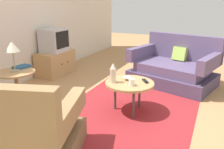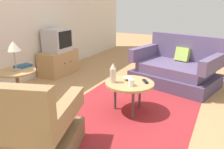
{
  "view_description": "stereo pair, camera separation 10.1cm",
  "coord_description": "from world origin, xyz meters",
  "px_view_note": "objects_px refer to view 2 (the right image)",
  "views": [
    {
      "loc": [
        -3.0,
        -1.16,
        1.55
      ],
      "look_at": [
        -0.12,
        0.15,
        0.55
      ],
      "focal_mm": 37.05,
      "sensor_mm": 36.0,
      "label": 1
    },
    {
      "loc": [
        -2.95,
        -1.26,
        1.55
      ],
      "look_at": [
        -0.12,
        0.15,
        0.55
      ],
      "focal_mm": 37.05,
      "sensor_mm": 36.0,
      "label": 2
    }
  ],
  "objects_px": {
    "coffee_table": "(130,85)",
    "bowl": "(127,79)",
    "television": "(57,40)",
    "table_lamp": "(13,47)",
    "tv_remote_dark": "(145,81)",
    "book": "(23,66)",
    "armchair": "(28,133)",
    "side_table": "(18,82)",
    "tv_stand": "(59,62)",
    "mug": "(131,82)",
    "couch": "(176,69)",
    "vase": "(113,73)"
  },
  "relations": [
    {
      "from": "table_lamp",
      "to": "book",
      "type": "height_order",
      "value": "table_lamp"
    },
    {
      "from": "table_lamp",
      "to": "armchair",
      "type": "bearing_deg",
      "value": -128.58
    },
    {
      "from": "tv_remote_dark",
      "to": "book",
      "type": "distance_m",
      "value": 1.83
    },
    {
      "from": "bowl",
      "to": "vase",
      "type": "bearing_deg",
      "value": 140.57
    },
    {
      "from": "side_table",
      "to": "coffee_table",
      "type": "bearing_deg",
      "value": -64.77
    },
    {
      "from": "vase",
      "to": "tv_remote_dark",
      "type": "xyz_separation_m",
      "value": [
        0.22,
        -0.41,
        -0.13
      ]
    },
    {
      "from": "couch",
      "to": "television",
      "type": "height_order",
      "value": "television"
    },
    {
      "from": "coffee_table",
      "to": "television",
      "type": "relative_size",
      "value": 1.32
    },
    {
      "from": "bowl",
      "to": "book",
      "type": "relative_size",
      "value": 0.51
    },
    {
      "from": "tv_stand",
      "to": "tv_remote_dark",
      "type": "height_order",
      "value": "tv_stand"
    },
    {
      "from": "table_lamp",
      "to": "mug",
      "type": "bearing_deg",
      "value": -69.76
    },
    {
      "from": "armchair",
      "to": "coffee_table",
      "type": "xyz_separation_m",
      "value": [
        1.46,
        -0.49,
        0.11
      ]
    },
    {
      "from": "vase",
      "to": "bowl",
      "type": "height_order",
      "value": "vase"
    },
    {
      "from": "television",
      "to": "table_lamp",
      "type": "height_order",
      "value": "table_lamp"
    },
    {
      "from": "mug",
      "to": "bowl",
      "type": "height_order",
      "value": "mug"
    },
    {
      "from": "coffee_table",
      "to": "bowl",
      "type": "bearing_deg",
      "value": 41.71
    },
    {
      "from": "mug",
      "to": "bowl",
      "type": "relative_size",
      "value": 1.0
    },
    {
      "from": "armchair",
      "to": "book",
      "type": "xyz_separation_m",
      "value": [
        0.95,
        1.03,
        0.32
      ]
    },
    {
      "from": "tv_stand",
      "to": "side_table",
      "type": "bearing_deg",
      "value": -159.05
    },
    {
      "from": "couch",
      "to": "side_table",
      "type": "bearing_deg",
      "value": 65.8
    },
    {
      "from": "couch",
      "to": "table_lamp",
      "type": "bearing_deg",
      "value": 65.64
    },
    {
      "from": "television",
      "to": "bowl",
      "type": "relative_size",
      "value": 4.09
    },
    {
      "from": "book",
      "to": "television",
      "type": "bearing_deg",
      "value": 30.91
    },
    {
      "from": "armchair",
      "to": "vase",
      "type": "relative_size",
      "value": 4.04
    },
    {
      "from": "coffee_table",
      "to": "tv_stand",
      "type": "xyz_separation_m",
      "value": [
        1.03,
        2.12,
        -0.16
      ]
    },
    {
      "from": "table_lamp",
      "to": "book",
      "type": "relative_size",
      "value": 1.66
    },
    {
      "from": "television",
      "to": "tv_remote_dark",
      "type": "relative_size",
      "value": 3.34
    },
    {
      "from": "coffee_table",
      "to": "tv_remote_dark",
      "type": "height_order",
      "value": "tv_remote_dark"
    },
    {
      "from": "bowl",
      "to": "tv_stand",
      "type": "bearing_deg",
      "value": 65.06
    },
    {
      "from": "couch",
      "to": "bowl",
      "type": "height_order",
      "value": "couch"
    },
    {
      "from": "table_lamp",
      "to": "tv_stand",
      "type": "bearing_deg",
      "value": 20.94
    },
    {
      "from": "coffee_table",
      "to": "table_lamp",
      "type": "relative_size",
      "value": 1.66
    },
    {
      "from": "couch",
      "to": "coffee_table",
      "type": "xyz_separation_m",
      "value": [
        -1.51,
        0.36,
        0.11
      ]
    },
    {
      "from": "tv_stand",
      "to": "mug",
      "type": "bearing_deg",
      "value": -117.56
    },
    {
      "from": "television",
      "to": "vase",
      "type": "xyz_separation_m",
      "value": [
        -1.13,
        -1.89,
        -0.17
      ]
    },
    {
      "from": "side_table",
      "to": "book",
      "type": "height_order",
      "value": "book"
    },
    {
      "from": "armchair",
      "to": "mug",
      "type": "distance_m",
      "value": 1.47
    },
    {
      "from": "armchair",
      "to": "coffee_table",
      "type": "distance_m",
      "value": 1.54
    },
    {
      "from": "armchair",
      "to": "side_table",
      "type": "distance_m",
      "value": 1.25
    },
    {
      "from": "bowl",
      "to": "television",
      "type": "bearing_deg",
      "value": 64.97
    },
    {
      "from": "armchair",
      "to": "book",
      "type": "distance_m",
      "value": 1.44
    },
    {
      "from": "mug",
      "to": "book",
      "type": "height_order",
      "value": "book"
    },
    {
      "from": "side_table",
      "to": "bowl",
      "type": "bearing_deg",
      "value": -61.35
    },
    {
      "from": "armchair",
      "to": "mug",
      "type": "bearing_deg",
      "value": 49.77
    },
    {
      "from": "television",
      "to": "table_lamp",
      "type": "xyz_separation_m",
      "value": [
        -1.71,
        -0.64,
        0.19
      ]
    },
    {
      "from": "side_table",
      "to": "vase",
      "type": "relative_size",
      "value": 2.15
    },
    {
      "from": "bowl",
      "to": "book",
      "type": "distance_m",
      "value": 1.57
    },
    {
      "from": "television",
      "to": "bowl",
      "type": "height_order",
      "value": "television"
    },
    {
      "from": "vase",
      "to": "tv_remote_dark",
      "type": "distance_m",
      "value": 0.48
    },
    {
      "from": "table_lamp",
      "to": "coffee_table",
      "type": "bearing_deg",
      "value": -65.09
    }
  ]
}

